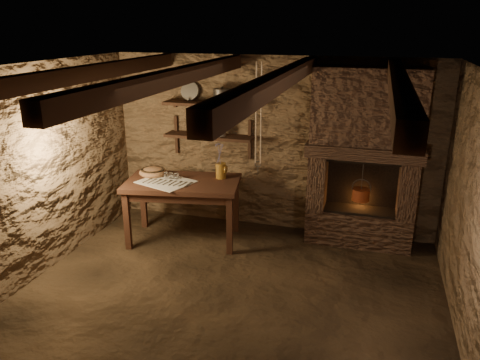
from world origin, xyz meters
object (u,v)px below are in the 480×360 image
(iron_stockpot, at_px, (222,97))
(red_pot, at_px, (361,194))
(work_table, at_px, (184,208))
(stoneware_jug, at_px, (221,163))
(wooden_bowl, at_px, (153,172))

(iron_stockpot, bearing_deg, red_pot, -3.60)
(work_table, relative_size, stoneware_jug, 3.38)
(iron_stockpot, distance_m, red_pot, 2.23)
(work_table, height_order, wooden_bowl, wooden_bowl)
(wooden_bowl, relative_size, iron_stockpot, 1.60)
(work_table, height_order, stoneware_jug, stoneware_jug)
(wooden_bowl, bearing_deg, red_pot, 8.58)
(stoneware_jug, distance_m, wooden_bowl, 0.95)
(work_table, xyz_separation_m, wooden_bowl, (-0.47, 0.10, 0.43))
(work_table, xyz_separation_m, stoneware_jug, (0.45, 0.25, 0.59))
(iron_stockpot, xyz_separation_m, red_pot, (1.91, -0.12, -1.15))
(stoneware_jug, height_order, iron_stockpot, iron_stockpot)
(wooden_bowl, distance_m, iron_stockpot, 1.38)
(red_pot, bearing_deg, work_table, -167.13)
(work_table, distance_m, stoneware_jug, 0.78)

